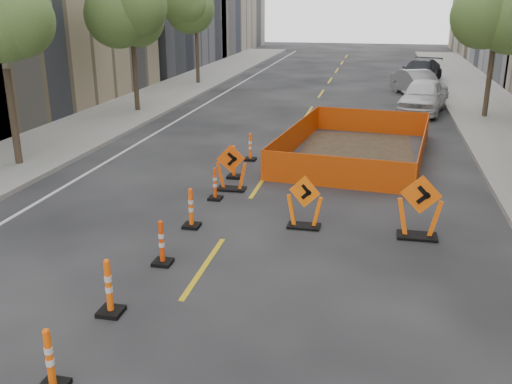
% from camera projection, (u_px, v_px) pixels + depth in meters
% --- Properties ---
extents(ground_plane, '(140.00, 140.00, 0.00)m').
position_uv_depth(ground_plane, '(125.00, 384.00, 8.50)').
color(ground_plane, black).
extents(sidewalk_left, '(4.00, 90.00, 0.15)m').
position_uv_depth(sidewalk_left, '(37.00, 150.00, 21.38)').
color(sidewalk_left, gray).
rests_on(sidewalk_left, ground).
extents(tree_l_b, '(2.80, 2.80, 5.95)m').
position_uv_depth(tree_l_b, '(1.00, 29.00, 17.97)').
color(tree_l_b, '#382B1E').
rests_on(tree_l_b, ground).
extents(tree_l_c, '(2.80, 2.80, 5.95)m').
position_uv_depth(tree_l_c, '(132.00, 19.00, 27.23)').
color(tree_l_c, '#382B1E').
rests_on(tree_l_c, ground).
extents(tree_l_d, '(2.80, 2.80, 5.95)m').
position_uv_depth(tree_l_d, '(196.00, 14.00, 36.48)').
color(tree_l_d, '#382B1E').
rests_on(tree_l_d, ground).
extents(tree_r_c, '(2.80, 2.80, 5.95)m').
position_uv_depth(tree_r_c, '(497.00, 20.00, 25.73)').
color(tree_r_c, '#382B1E').
rests_on(tree_r_c, ground).
extents(channelizer_2, '(0.40, 0.40, 1.02)m').
position_uv_depth(channelizer_2, '(50.00, 359.00, 8.23)').
color(channelizer_2, '#ED540A').
rests_on(channelizer_2, ground).
extents(channelizer_3, '(0.43, 0.43, 1.10)m').
position_uv_depth(channelizer_3, '(109.00, 287.00, 10.22)').
color(channelizer_3, '#F3550A').
rests_on(channelizer_3, ground).
extents(channelizer_4, '(0.40, 0.40, 1.02)m').
position_uv_depth(channelizer_4, '(162.00, 242.00, 12.18)').
color(channelizer_4, red).
rests_on(channelizer_4, ground).
extents(channelizer_5, '(0.41, 0.41, 1.04)m').
position_uv_depth(channelizer_5, '(191.00, 208.00, 14.16)').
color(channelizer_5, '#F6520A').
rests_on(channelizer_5, ground).
extents(channelizer_6, '(0.37, 0.37, 0.95)m').
position_uv_depth(channelizer_6, '(215.00, 184.00, 16.15)').
color(channelizer_6, '#DC3D09').
rests_on(channelizer_6, ground).
extents(channelizer_7, '(0.42, 0.42, 1.07)m').
position_uv_depth(channelizer_7, '(234.00, 162.00, 18.11)').
color(channelizer_7, '#FF4E0A').
rests_on(channelizer_7, ground).
extents(channelizer_8, '(0.39, 0.39, 1.00)m').
position_uv_depth(channelizer_8, '(250.00, 147.00, 20.09)').
color(channelizer_8, '#FF530A').
rests_on(channelizer_8, ground).
extents(chevron_sign_left, '(1.05, 0.80, 1.40)m').
position_uv_depth(chevron_sign_left, '(231.00, 168.00, 16.89)').
color(chevron_sign_left, '#EA4E09').
rests_on(chevron_sign_left, ground).
extents(chevron_sign_center, '(1.03, 0.78, 1.37)m').
position_uv_depth(chevron_sign_center, '(305.00, 202.00, 14.10)').
color(chevron_sign_center, '#FF670A').
rests_on(chevron_sign_center, ground).
extents(chevron_sign_right, '(1.12, 0.75, 1.58)m').
position_uv_depth(chevron_sign_right, '(420.00, 207.00, 13.45)').
color(chevron_sign_right, '#F35B0A').
rests_on(chevron_sign_right, ground).
extents(safety_fence, '(5.52, 8.42, 0.99)m').
position_uv_depth(safety_fence, '(356.00, 142.00, 20.70)').
color(safety_fence, '#E3550B').
rests_on(safety_fence, ground).
extents(parked_car_near, '(2.90, 5.17, 1.66)m').
position_uv_depth(parked_car_near, '(423.00, 96.00, 28.46)').
color(parked_car_near, silver).
rests_on(parked_car_near, ground).
extents(parked_car_mid, '(3.19, 4.74, 1.48)m').
position_uv_depth(parked_car_mid, '(418.00, 83.00, 33.37)').
color(parked_car_mid, gray).
rests_on(parked_car_mid, ground).
extents(parked_car_far, '(3.58, 5.81, 1.57)m').
position_uv_depth(parked_car_far, '(420.00, 71.00, 38.40)').
color(parked_car_far, black).
rests_on(parked_car_far, ground).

